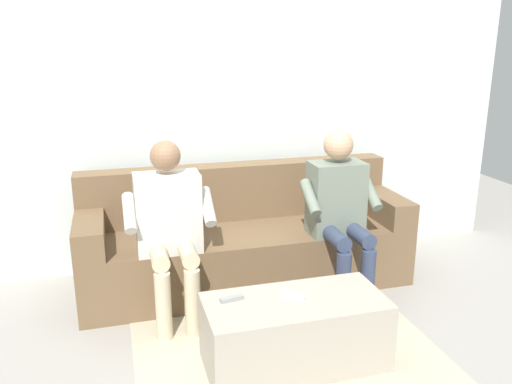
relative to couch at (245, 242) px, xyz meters
The scene contains 9 objects.
ground_plane 0.81m from the couch, 90.00° to the left, with size 8.00×8.00×0.00m, color gray.
back_wall 1.14m from the couch, 90.00° to the right, with size 4.84×0.06×2.70m, color silver.
couch is the anchor object (origin of this frame).
coffee_table 1.13m from the couch, 90.00° to the left, with size 1.01×0.47×0.40m.
person_left_seated 0.79m from the couch, 147.69° to the left, with size 0.53×0.53×1.19m.
person_right_seated 0.78m from the couch, 32.19° to the left, with size 0.57×0.52×1.18m.
remote_white 1.09m from the couch, 90.04° to the left, with size 0.15×0.04×0.02m, color white.
remote_gray 1.10m from the couch, 71.81° to the left, with size 0.13×0.04×0.02m, color gray.
floor_rug 1.04m from the couch, 90.00° to the left, with size 1.78×1.58×0.01m, color #B7AD93.
Camera 1 is at (0.92, 3.43, 1.78)m, focal length 36.70 mm.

